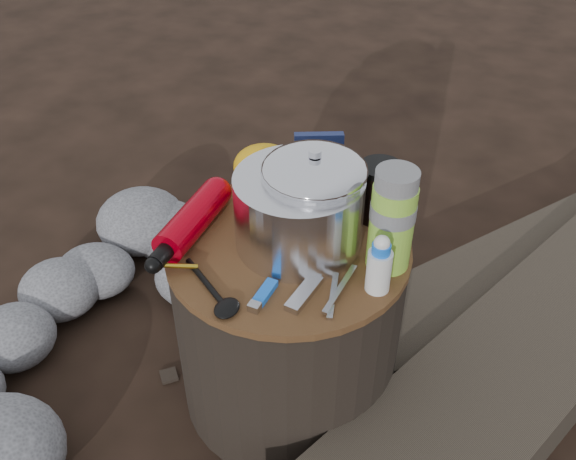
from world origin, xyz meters
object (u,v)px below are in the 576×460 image
at_px(log_main, 560,324).
at_px(thermos, 392,220).
at_px(stump, 288,322).
at_px(fuel_bottle, 193,219).
at_px(camping_pot, 314,199).
at_px(travel_mug, 379,192).

distance_m(log_main, thermos, 0.70).
xyz_separation_m(stump, log_main, (0.57, 0.39, -0.15)).
distance_m(fuel_bottle, thermos, 0.39).
xyz_separation_m(stump, camping_pot, (0.04, 0.03, 0.32)).
xyz_separation_m(stump, thermos, (0.19, 0.02, 0.32)).
relative_size(camping_pot, thermos, 0.95).
height_order(camping_pot, travel_mug, camping_pot).
bearing_deg(fuel_bottle, log_main, 28.61).
distance_m(log_main, travel_mug, 0.66).
distance_m(thermos, travel_mug, 0.15).
bearing_deg(fuel_bottle, stump, 11.04).
bearing_deg(camping_pot, stump, -137.88).
bearing_deg(log_main, thermos, -112.70).
height_order(fuel_bottle, thermos, thermos).
bearing_deg(stump, log_main, 34.26).
bearing_deg(travel_mug, thermos, -65.23).
bearing_deg(stump, travel_mug, 49.41).
xyz_separation_m(log_main, thermos, (-0.38, -0.37, 0.47)).
bearing_deg(fuel_bottle, camping_pot, 17.29).
bearing_deg(log_main, travel_mug, -128.92).
relative_size(stump, thermos, 2.36).
xyz_separation_m(stump, fuel_bottle, (-0.19, -0.04, 0.25)).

